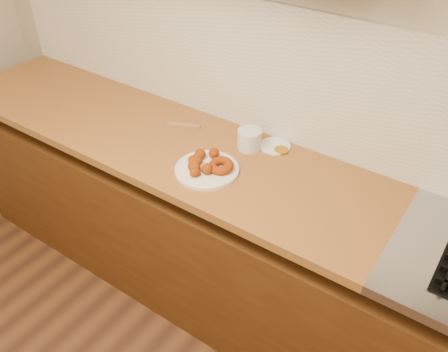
{
  "coord_description": "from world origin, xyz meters",
  "views": [
    {
      "loc": [
        0.69,
        0.33,
        2.08
      ],
      "look_at": [
        -0.16,
        1.57,
        0.93
      ],
      "focal_mm": 38.0,
      "sensor_mm": 36.0,
      "label": 1
    }
  ],
  "objects": [
    {
      "name": "donut_plate",
      "position": [
        -0.26,
        1.59,
        0.91
      ],
      "size": [
        0.27,
        0.27,
        0.02
      ],
      "primitive_type": "cylinder",
      "color": "white",
      "rests_on": "butcher_block"
    },
    {
      "name": "fried_dough_chunks",
      "position": [
        -0.29,
        1.59,
        0.94
      ],
      "size": [
        0.15,
        0.21,
        0.05
      ],
      "color": "#95380A",
      "rests_on": "donut_plate"
    },
    {
      "name": "backsplash",
      "position": [
        0.0,
        1.99,
        1.2
      ],
      "size": [
        3.6,
        0.02,
        0.6
      ],
      "primitive_type": "cube",
      "color": "beige",
      "rests_on": "wall_back"
    },
    {
      "name": "base_cabinet",
      "position": [
        0.0,
        1.69,
        0.39
      ],
      "size": [
        3.6,
        0.6,
        0.77
      ],
      "primitive_type": "cube",
      "color": "#482C0E",
      "rests_on": "floor"
    },
    {
      "name": "brass_jar_lid",
      "position": [
        -0.08,
        1.89,
        0.91
      ],
      "size": [
        0.08,
        0.08,
        0.01
      ],
      "primitive_type": "cylinder",
      "rotation": [
        0.0,
        0.0,
        0.39
      ],
      "color": "#B48A1D",
      "rests_on": "butcher_block"
    },
    {
      "name": "wall_back",
      "position": [
        0.0,
        2.0,
        1.35
      ],
      "size": [
        4.0,
        0.02,
        2.7
      ],
      "primitive_type": "cube",
      "color": "tan",
      "rests_on": "ground"
    },
    {
      "name": "butcher_block",
      "position": [
        -0.65,
        1.69,
        0.88
      ],
      "size": [
        2.3,
        0.62,
        0.04
      ],
      "primitive_type": "cube",
      "color": "#925E2F",
      "rests_on": "base_cabinet"
    },
    {
      "name": "plastic_tub",
      "position": [
        -0.21,
        1.84,
        0.94
      ],
      "size": [
        0.13,
        0.13,
        0.09
      ],
      "primitive_type": "cylinder",
      "rotation": [
        0.0,
        0.0,
        0.29
      ],
      "color": "silver",
      "rests_on": "butcher_block"
    },
    {
      "name": "tub_lid",
      "position": [
        -0.12,
        1.91,
        0.9
      ],
      "size": [
        0.16,
        0.16,
        0.01
      ],
      "primitive_type": "cylinder",
      "rotation": [
        0.0,
        0.0,
        -0.16
      ],
      "color": "silver",
      "rests_on": "butcher_block"
    },
    {
      "name": "ring_donut",
      "position": [
        -0.21,
        1.62,
        0.93
      ],
      "size": [
        0.11,
        0.11,
        0.05
      ],
      "primitive_type": "torus",
      "rotation": [
        0.1,
        0.0,
        -0.06
      ],
      "color": "#95380A",
      "rests_on": "donut_plate"
    },
    {
      "name": "wooden_utensil",
      "position": [
        -0.56,
        1.81,
        0.91
      ],
      "size": [
        0.16,
        0.08,
        0.01
      ],
      "primitive_type": "cube",
      "rotation": [
        0.0,
        0.0,
        0.39
      ],
      "color": "olive",
      "rests_on": "butcher_block"
    }
  ]
}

